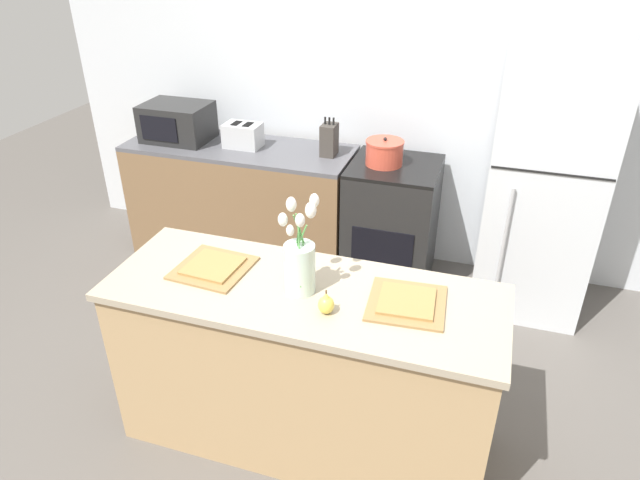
{
  "coord_description": "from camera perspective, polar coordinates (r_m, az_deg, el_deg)",
  "views": [
    {
      "loc": [
        0.72,
        -1.97,
        2.35
      ],
      "look_at": [
        0.0,
        0.25,
        1.03
      ],
      "focal_mm": 32.0,
      "sensor_mm": 36.0,
      "label": 1
    }
  ],
  "objects": [
    {
      "name": "stove_range",
      "position": [
        4.09,
        7.14,
        1.65
      ],
      "size": [
        0.6,
        0.61,
        0.9
      ],
      "color": "black",
      "rests_on": "ground_plane"
    },
    {
      "name": "knife_block",
      "position": [
        4.0,
        0.92,
        10.0
      ],
      "size": [
        0.1,
        0.14,
        0.27
      ],
      "color": "#3D3833",
      "rests_on": "back_counter"
    },
    {
      "name": "toaster",
      "position": [
        4.21,
        -7.72,
        10.34
      ],
      "size": [
        0.28,
        0.18,
        0.17
      ],
      "color": "#B7BABC",
      "rests_on": "back_counter"
    },
    {
      "name": "pear_figurine",
      "position": [
        2.39,
        0.61,
        -6.4
      ],
      "size": [
        0.07,
        0.07,
        0.11
      ],
      "color": "#E5CC4C",
      "rests_on": "kitchen_island"
    },
    {
      "name": "microwave",
      "position": [
        4.43,
        -14.09,
        11.39
      ],
      "size": [
        0.48,
        0.37,
        0.27
      ],
      "color": "black",
      "rests_on": "back_counter"
    },
    {
      "name": "flower_vase",
      "position": [
        2.47,
        -2.04,
        -2.1
      ],
      "size": [
        0.16,
        0.19,
        0.44
      ],
      "color": "silver",
      "rests_on": "kitchen_island"
    },
    {
      "name": "plate_setting_right",
      "position": [
        2.48,
        8.66,
        -6.18
      ],
      "size": [
        0.35,
        0.35,
        0.02
      ],
      "color": "olive",
      "rests_on": "kitchen_island"
    },
    {
      "name": "kitchen_island",
      "position": [
        2.83,
        -1.59,
        -12.53
      ],
      "size": [
        1.8,
        0.66,
        0.91
      ],
      "color": "tan",
      "rests_on": "ground_plane"
    },
    {
      "name": "back_counter",
      "position": [
        4.42,
        -7.75,
        3.81
      ],
      "size": [
        1.68,
        0.6,
        0.9
      ],
      "color": "brown",
      "rests_on": "ground_plane"
    },
    {
      "name": "back_wall",
      "position": [
        4.16,
        7.69,
        15.4
      ],
      "size": [
        5.2,
        0.08,
        2.7
      ],
      "color": "silver",
      "rests_on": "ground_plane"
    },
    {
      "name": "refrigerator",
      "position": [
        3.88,
        21.45,
        5.11
      ],
      "size": [
        0.68,
        0.67,
        1.75
      ],
      "color": "silver",
      "rests_on": "ground_plane"
    },
    {
      "name": "plate_setting_left",
      "position": [
        2.73,
        -10.64,
        -2.68
      ],
      "size": [
        0.35,
        0.35,
        0.02
      ],
      "color": "olive",
      "rests_on": "kitchen_island"
    },
    {
      "name": "ground_plane",
      "position": [
        3.15,
        -1.47,
        -18.67
      ],
      "size": [
        10.0,
        10.0,
        0.0
      ],
      "primitive_type": "plane",
      "color": "#59544F"
    },
    {
      "name": "cooking_pot",
      "position": [
        3.87,
        6.45,
        8.69
      ],
      "size": [
        0.26,
        0.26,
        0.19
      ],
      "color": "#CC4C38",
      "rests_on": "stove_range"
    }
  ]
}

